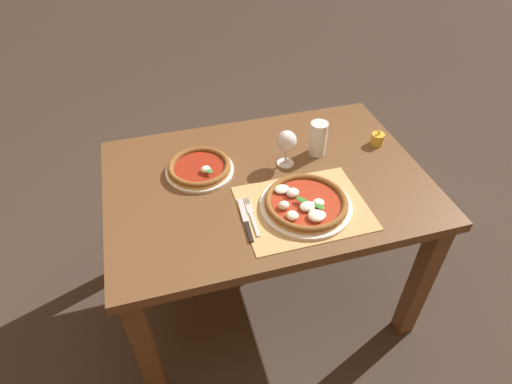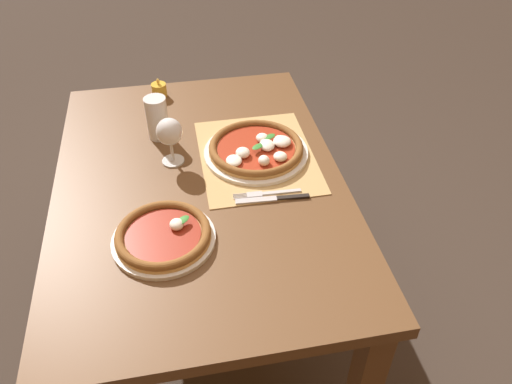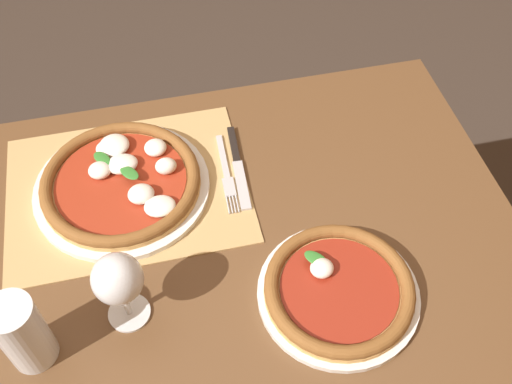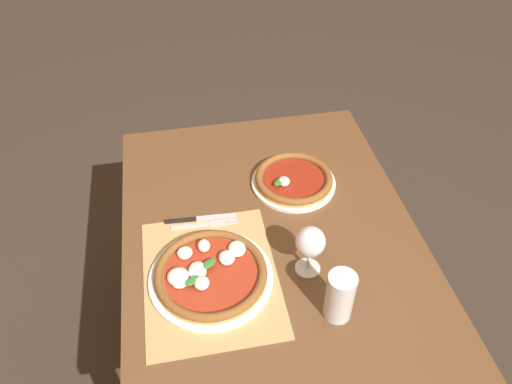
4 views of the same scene
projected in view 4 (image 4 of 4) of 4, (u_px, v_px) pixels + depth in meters
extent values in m
plane|color=#382D26|center=(270.00, 370.00, 1.94)|extent=(24.00, 24.00, 0.00)
cube|color=brown|center=(274.00, 249.00, 1.45)|extent=(1.24, 0.86, 0.04)
cube|color=brown|center=(155.00, 218.00, 2.05)|extent=(0.07, 0.07, 0.70)
cube|color=brown|center=(328.00, 195.00, 2.15)|extent=(0.07, 0.07, 0.70)
cube|color=tan|center=(211.00, 277.00, 1.35)|extent=(0.46, 0.36, 0.00)
cylinder|color=silver|center=(211.00, 278.00, 1.34)|extent=(0.33, 0.33, 0.01)
cylinder|color=tan|center=(211.00, 275.00, 1.33)|extent=(0.30, 0.30, 0.01)
torus|color=brown|center=(211.00, 273.00, 1.32)|extent=(0.30, 0.30, 0.02)
cylinder|color=maroon|center=(211.00, 273.00, 1.33)|extent=(0.25, 0.25, 0.00)
ellipsoid|color=white|center=(178.00, 276.00, 1.30)|extent=(0.06, 0.06, 0.03)
ellipsoid|color=white|center=(204.00, 246.00, 1.38)|extent=(0.04, 0.03, 0.03)
ellipsoid|color=white|center=(227.00, 258.00, 1.35)|extent=(0.05, 0.04, 0.03)
ellipsoid|color=white|center=(180.00, 282.00, 1.29)|extent=(0.04, 0.04, 0.02)
ellipsoid|color=white|center=(198.00, 271.00, 1.32)|extent=(0.06, 0.05, 0.02)
ellipsoid|color=white|center=(202.00, 283.00, 1.29)|extent=(0.04, 0.04, 0.03)
ellipsoid|color=white|center=(185.00, 253.00, 1.36)|extent=(0.04, 0.04, 0.03)
ellipsoid|color=white|center=(237.00, 249.00, 1.38)|extent=(0.06, 0.05, 0.02)
ellipsoid|color=#337A2D|center=(209.00, 264.00, 1.33)|extent=(0.05, 0.05, 0.00)
ellipsoid|color=#337A2D|center=(193.00, 280.00, 1.29)|extent=(0.04, 0.05, 0.00)
cylinder|color=silver|center=(293.00, 183.00, 1.62)|extent=(0.27, 0.27, 0.01)
cylinder|color=tan|center=(294.00, 180.00, 1.61)|extent=(0.25, 0.25, 0.01)
torus|color=brown|center=(294.00, 178.00, 1.61)|extent=(0.25, 0.25, 0.02)
cylinder|color=maroon|center=(294.00, 179.00, 1.61)|extent=(0.20, 0.20, 0.00)
ellipsoid|color=white|center=(284.00, 181.00, 1.58)|extent=(0.04, 0.04, 0.03)
ellipsoid|color=#337A2D|center=(279.00, 182.00, 1.57)|extent=(0.05, 0.05, 0.00)
cylinder|color=silver|center=(308.00, 268.00, 1.37)|extent=(0.07, 0.07, 0.00)
cylinder|color=silver|center=(308.00, 260.00, 1.34)|extent=(0.01, 0.01, 0.06)
ellipsoid|color=silver|center=(311.00, 242.00, 1.29)|extent=(0.08, 0.08, 0.08)
ellipsoid|color=#AD5B14|center=(310.00, 244.00, 1.30)|extent=(0.07, 0.07, 0.05)
cylinder|color=silver|center=(340.00, 296.00, 1.22)|extent=(0.07, 0.07, 0.15)
cylinder|color=black|center=(339.00, 300.00, 1.23)|extent=(0.07, 0.07, 0.12)
cylinder|color=silver|center=(342.00, 283.00, 1.18)|extent=(0.07, 0.07, 0.02)
cube|color=#B7B7BC|center=(190.00, 226.00, 1.48)|extent=(0.02, 0.12, 0.00)
cube|color=#B7B7BC|center=(217.00, 223.00, 1.49)|extent=(0.02, 0.05, 0.00)
cylinder|color=#B7B7BC|center=(232.00, 224.00, 1.49)|extent=(0.00, 0.04, 0.00)
cylinder|color=#B7B7BC|center=(232.00, 222.00, 1.49)|extent=(0.00, 0.04, 0.00)
cylinder|color=#B7B7BC|center=(231.00, 221.00, 1.50)|extent=(0.00, 0.04, 0.00)
cylinder|color=#B7B7BC|center=(231.00, 219.00, 1.50)|extent=(0.00, 0.04, 0.00)
cube|color=black|center=(180.00, 221.00, 1.50)|extent=(0.02, 0.10, 0.01)
cube|color=#B7B7BC|center=(216.00, 217.00, 1.51)|extent=(0.03, 0.12, 0.00)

